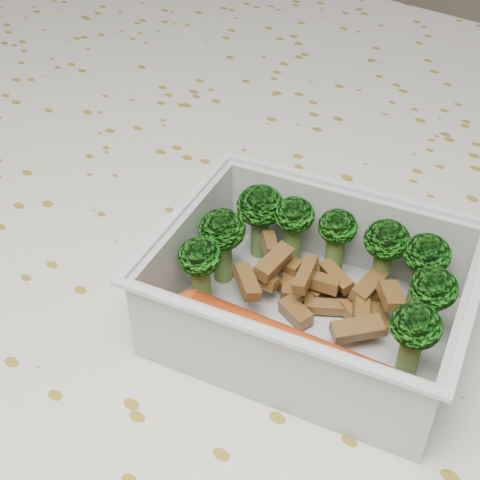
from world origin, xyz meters
The scene contains 6 objects.
dining_table centered at (0.00, 0.00, 0.67)m, with size 1.40×0.90×0.75m.
tablecloth centered at (0.00, 0.00, 0.72)m, with size 1.46×0.96×0.19m.
lunch_container centered at (0.06, -0.02, 0.78)m, with size 0.20×0.17×0.06m.
broccoli_florets centered at (0.05, 0.01, 0.79)m, with size 0.15×0.11×0.05m.
meat_pile centered at (0.05, 0.00, 0.77)m, with size 0.10×0.08×0.03m.
sausage centered at (0.07, -0.05, 0.78)m, with size 0.15×0.04×0.02m.
Camera 1 is at (0.19, -0.26, 1.05)m, focal length 50.00 mm.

